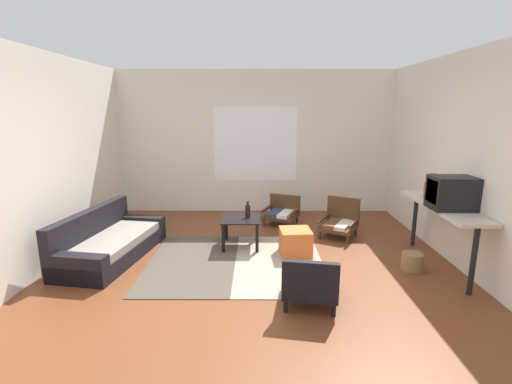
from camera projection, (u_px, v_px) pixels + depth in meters
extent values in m
plane|color=brown|center=(254.00, 278.00, 4.41)|extent=(7.80, 7.80, 0.00)
cube|color=silver|center=(255.00, 142.00, 7.09)|extent=(5.60, 0.12, 2.70)
cube|color=white|center=(255.00, 145.00, 7.04)|extent=(1.58, 0.01, 1.41)
cube|color=silver|center=(476.00, 163.00, 4.39)|extent=(0.12, 6.60, 2.70)
cube|color=silver|center=(33.00, 163.00, 4.42)|extent=(0.12, 6.60, 2.70)
cube|color=#4C4238|center=(192.00, 262.00, 4.87)|extent=(1.14, 1.96, 0.01)
cube|color=gray|center=(279.00, 262.00, 4.86)|extent=(1.14, 1.96, 0.01)
cube|color=black|center=(114.00, 250.00, 5.01)|extent=(1.03, 1.85, 0.21)
cube|color=gray|center=(115.00, 239.00, 4.97)|extent=(0.90, 1.66, 0.10)
cube|color=black|center=(91.00, 230.00, 5.00)|extent=(0.42, 1.75, 0.55)
cube|color=black|center=(141.00, 227.00, 5.75)|extent=(0.77, 0.30, 0.36)
cube|color=black|center=(77.00, 269.00, 4.24)|extent=(0.77, 0.30, 0.36)
cube|color=black|center=(241.00, 218.00, 5.36)|extent=(0.55, 0.59, 0.02)
cube|color=black|center=(226.00, 227.00, 5.65)|extent=(0.04, 0.04, 0.42)
cube|color=black|center=(257.00, 227.00, 5.65)|extent=(0.04, 0.04, 0.42)
cube|color=black|center=(223.00, 239.00, 5.16)|extent=(0.04, 0.04, 0.42)
cube|color=black|center=(257.00, 239.00, 5.16)|extent=(0.04, 0.04, 0.42)
cylinder|color=#472D19|center=(290.00, 226.00, 6.18)|extent=(0.04, 0.04, 0.13)
cylinder|color=#472D19|center=(264.00, 223.00, 6.35)|extent=(0.04, 0.04, 0.13)
cylinder|color=#472D19|center=(297.00, 219.00, 6.58)|extent=(0.04, 0.04, 0.13)
cylinder|color=#472D19|center=(272.00, 216.00, 6.75)|extent=(0.04, 0.04, 0.13)
cube|color=#472D19|center=(281.00, 216.00, 6.45)|extent=(0.71, 0.69, 0.05)
cube|color=silver|center=(286.00, 214.00, 6.38)|extent=(0.34, 0.50, 0.06)
cube|color=#2D3856|center=(275.00, 213.00, 6.45)|extent=(0.34, 0.50, 0.06)
cube|color=#472D19|center=(285.00, 203.00, 6.62)|extent=(0.54, 0.27, 0.30)
cube|color=#472D19|center=(295.00, 211.00, 6.33)|extent=(0.24, 0.50, 0.04)
cube|color=#472D19|center=(267.00, 208.00, 6.51)|extent=(0.24, 0.50, 0.04)
cylinder|color=black|center=(290.00, 281.00, 4.19)|extent=(0.04, 0.04, 0.13)
cylinder|color=black|center=(332.00, 285.00, 4.11)|extent=(0.04, 0.04, 0.13)
cylinder|color=black|center=(286.00, 306.00, 3.67)|extent=(0.04, 0.04, 0.13)
cylinder|color=black|center=(334.00, 310.00, 3.59)|extent=(0.04, 0.04, 0.13)
cube|color=black|center=(310.00, 287.00, 3.87)|extent=(0.65, 0.70, 0.05)
cube|color=beige|center=(301.00, 280.00, 3.89)|extent=(0.27, 0.58, 0.06)
cube|color=brown|center=(320.00, 282.00, 3.86)|extent=(0.27, 0.58, 0.06)
cube|color=black|center=(310.00, 280.00, 3.55)|extent=(0.56, 0.16, 0.37)
cube|color=black|center=(286.00, 275.00, 3.89)|extent=(0.14, 0.62, 0.04)
cube|color=black|center=(336.00, 278.00, 3.80)|extent=(0.14, 0.62, 0.04)
cylinder|color=#472D19|center=(348.00, 240.00, 5.52)|extent=(0.04, 0.04, 0.13)
cylinder|color=#472D19|center=(319.00, 235.00, 5.73)|extent=(0.04, 0.04, 0.13)
cylinder|color=#472D19|center=(356.00, 230.00, 5.93)|extent=(0.04, 0.04, 0.13)
cylinder|color=#472D19|center=(329.00, 226.00, 6.14)|extent=(0.04, 0.04, 0.13)
cube|color=#472D19|center=(338.00, 227.00, 5.81)|extent=(0.73, 0.74, 0.05)
cube|color=beige|center=(344.00, 225.00, 5.74)|extent=(0.39, 0.52, 0.06)
cube|color=brown|center=(332.00, 223.00, 5.82)|extent=(0.39, 0.52, 0.06)
cube|color=#472D19|center=(343.00, 210.00, 5.98)|extent=(0.49, 0.31, 0.40)
cube|color=#472D19|center=(354.00, 222.00, 5.67)|extent=(0.31, 0.52, 0.04)
cube|color=#472D19|center=(324.00, 218.00, 5.90)|extent=(0.31, 0.52, 0.04)
cube|color=#D1662D|center=(295.00, 242.00, 5.08)|extent=(0.44, 0.44, 0.37)
cube|color=beige|center=(443.00, 206.00, 4.59)|extent=(0.43, 1.63, 0.04)
cylinder|color=black|center=(473.00, 261.00, 3.94)|extent=(0.06, 0.06, 0.78)
cylinder|color=black|center=(415.00, 220.00, 5.42)|extent=(0.06, 0.06, 0.78)
cube|color=black|center=(453.00, 193.00, 4.35)|extent=(0.52, 0.36, 0.39)
cube|color=black|center=(432.00, 191.00, 4.35)|extent=(0.01, 0.28, 0.27)
cylinder|color=#A87047|center=(432.00, 191.00, 4.89)|extent=(0.20, 0.20, 0.21)
cylinder|color=#A87047|center=(433.00, 178.00, 4.85)|extent=(0.10, 0.10, 0.13)
cylinder|color=black|center=(248.00, 211.00, 5.37)|extent=(0.07, 0.07, 0.18)
cylinder|color=black|center=(248.00, 203.00, 5.35)|extent=(0.03, 0.03, 0.06)
cylinder|color=olive|center=(412.00, 262.00, 4.63)|extent=(0.26, 0.26, 0.22)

